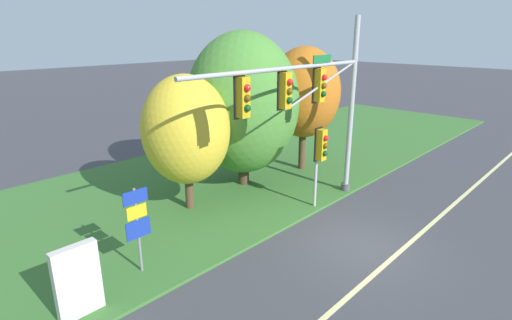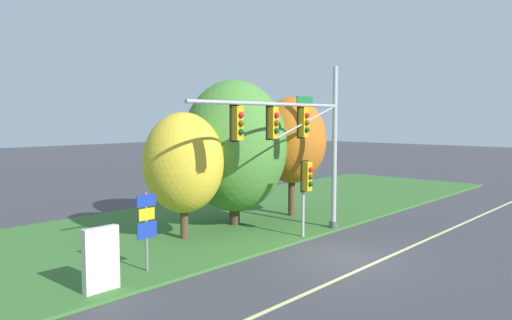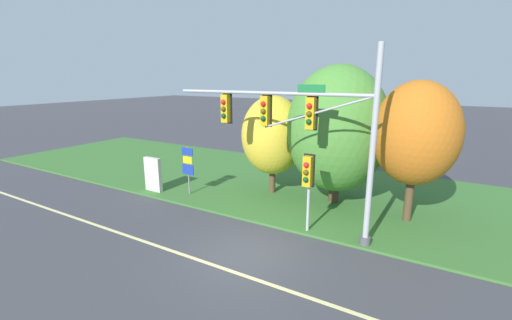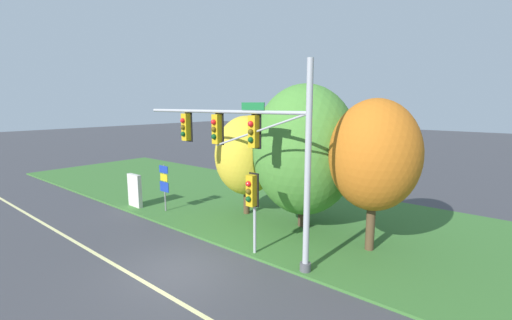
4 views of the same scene
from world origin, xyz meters
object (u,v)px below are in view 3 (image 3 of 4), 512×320
info_kiosk (153,174)px  route_sign_post (188,165)px  tree_nearest_road (273,135)px  tree_behind_signpost (416,134)px  traffic_signal_mast (302,124)px  tree_left_of_mast (337,129)px  pedestrian_signal_near_kerb (308,176)px

info_kiosk → route_sign_post: bearing=16.1°
tree_nearest_road → tree_behind_signpost: size_ratio=0.86×
traffic_signal_mast → tree_behind_signpost: 5.04m
tree_behind_signpost → info_kiosk: size_ratio=3.23×
tree_behind_signpost → info_kiosk: tree_behind_signpost is taller
traffic_signal_mast → route_sign_post: 7.54m
tree_left_of_mast → tree_behind_signpost: tree_left_of_mast is taller
route_sign_post → info_kiosk: 2.25m
tree_nearest_road → info_kiosk: tree_nearest_road is taller
tree_nearest_road → route_sign_post: bearing=-145.7°
tree_left_of_mast → info_kiosk: size_ratio=3.60×
traffic_signal_mast → route_sign_post: bearing=171.7°
traffic_signal_mast → tree_left_of_mast: size_ratio=1.32×
tree_left_of_mast → info_kiosk: (-9.21, -3.50, -2.79)m
traffic_signal_mast → tree_left_of_mast: bearing=86.7°
tree_nearest_road → tree_left_of_mast: size_ratio=0.78×
pedestrian_signal_near_kerb → tree_behind_signpost: 5.06m
traffic_signal_mast → tree_left_of_mast: 3.98m
pedestrian_signal_near_kerb → tree_left_of_mast: 4.28m
traffic_signal_mast → tree_nearest_road: bearing=131.4°
tree_behind_signpost → traffic_signal_mast: bearing=-139.5°
tree_nearest_road → tree_left_of_mast: bearing=5.5°
pedestrian_signal_near_kerb → route_sign_post: bearing=171.0°
tree_left_of_mast → route_sign_post: bearing=-157.9°
pedestrian_signal_near_kerb → info_kiosk: size_ratio=1.72×
traffic_signal_mast → tree_nearest_road: size_ratio=1.70×
traffic_signal_mast → info_kiosk: bearing=177.3°
tree_behind_signpost → tree_nearest_road: bearing=177.3°
tree_behind_signpost → info_kiosk: (-12.80, -2.84, -2.96)m
traffic_signal_mast → tree_nearest_road: 4.94m
pedestrian_signal_near_kerb → tree_left_of_mast: size_ratio=0.48×
traffic_signal_mast → info_kiosk: size_ratio=4.74×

